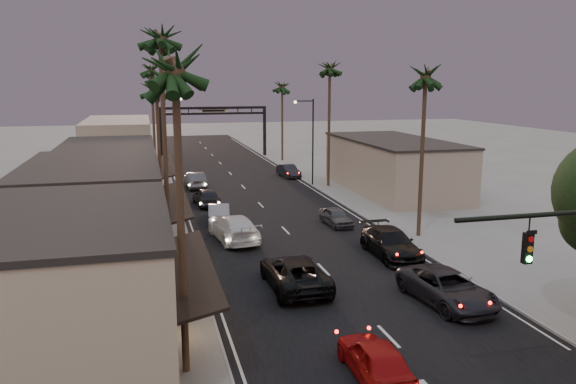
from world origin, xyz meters
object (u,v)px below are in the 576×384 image
curbside_near (447,288)px  curbside_black (391,243)px  arch (214,119)px  oncoming_pickup (294,273)px  palm_rc (282,84)px  oncoming_silver (219,212)px  palm_far (151,77)px  streetlight_left (168,128)px  streetlight_right (310,135)px  palm_ld (151,66)px  palm_ra (426,70)px  oncoming_red (375,358)px  palm_la (175,59)px  palm_lc (156,85)px  palm_rb (330,64)px  palm_lb (160,32)px

curbside_near → curbside_black: 7.71m
arch → oncoming_pickup: bearing=-92.6°
palm_rc → oncoming_silver: 36.01m
palm_rc → palm_far: bearing=140.4°
streetlight_left → streetlight_right: bearing=-43.2°
streetlight_left → curbside_black: streetlight_left is taller
arch → curbside_black: arch is taller
streetlight_right → curbside_black: streetlight_right is taller
arch → oncoming_silver: arch is taller
palm_rc → palm_ld: bearing=-152.4°
palm_ra → palm_rc: size_ratio=1.08×
palm_rc → arch: bearing=145.1°
oncoming_red → palm_ld: bearing=-81.1°
palm_la → curbside_black: bearing=40.3°
arch → curbside_black: size_ratio=2.57×
palm_lc → oncoming_pickup: size_ratio=2.00×
palm_ld → oncoming_red: (6.69, -48.00, -11.66)m
palm_ld → palm_rb: size_ratio=1.00×
oncoming_pickup → curbside_near: 7.73m
palm_lb → oncoming_pickup: bearing=-41.2°
palm_lb → arch: bearing=79.8°
oncoming_red → curbside_black: bearing=-115.7°
palm_far → oncoming_pickup: palm_far is taller
palm_ld → palm_rb: same height
streetlight_left → curbside_black: (11.74, -37.62, -4.47)m
oncoming_pickup → streetlight_left: bearing=-84.0°
palm_lc → curbside_near: bearing=-61.1°
palm_far → oncoming_red: 72.08m
palm_lb → palm_ld: bearing=90.0°
palm_lc → curbside_black: palm_lc is taller
curbside_near → palm_lb: bearing=138.2°
palm_lc → curbside_black: size_ratio=2.07×
palm_rb → palm_far: bearing=116.4°
oncoming_pickup → oncoming_red: bearing=92.7°
arch → oncoming_pickup: size_ratio=2.50×
oncoming_pickup → curbside_black: 8.15m
arch → curbside_black: (4.82, -49.62, -4.68)m
streetlight_left → palm_ra: 37.87m
oncoming_pickup → curbside_black: bearing=-152.4°
arch → oncoming_red: size_ratio=3.42×
streetlight_left → palm_la: size_ratio=0.68×
arch → curbside_black: 50.07m
streetlight_right → palm_far: size_ratio=0.68×
oncoming_silver → curbside_near: bearing=121.3°
streetlight_right → curbside_near: bearing=-94.7°
streetlight_right → palm_far: bearing=114.8°
streetlight_right → streetlight_left: same height
oncoming_pickup → palm_ld: bearing=-81.0°
palm_lc → oncoming_silver: 11.39m
palm_la → palm_rb: bearing=63.8°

